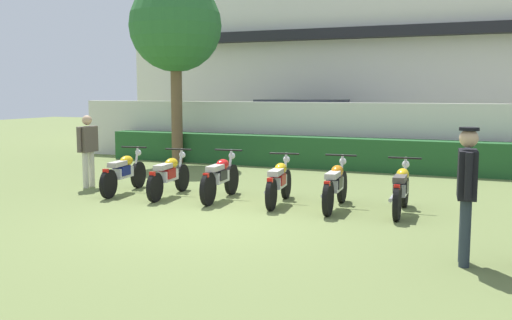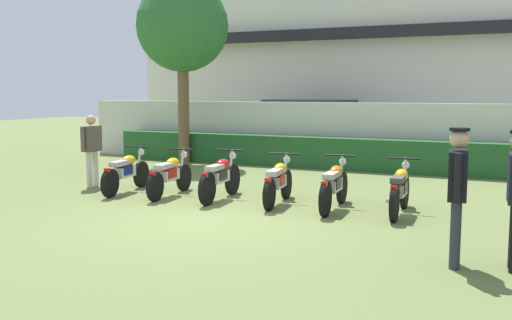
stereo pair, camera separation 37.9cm
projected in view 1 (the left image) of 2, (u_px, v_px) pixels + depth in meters
The scene contains 14 objects.
ground at pixel (206, 222), 9.73m from camera, with size 60.00×60.00×0.00m, color olive.
building at pixel (378, 46), 22.50m from camera, with size 18.19×6.50×7.78m.
compound_wall at pixel (333, 134), 16.94m from camera, with size 17.28×0.30×1.84m, color silver.
hedge_row at pixel (326, 153), 16.36m from camera, with size 13.83×0.70×0.88m, color #235628.
parked_car at pixel (306, 129), 19.07m from camera, with size 4.67×2.46×1.89m.
tree_near_inspector at pixel (175, 27), 17.16m from camera, with size 2.73×2.73×5.46m.
motorcycle_in_row_0 at pixel (124, 172), 12.41m from camera, with size 0.60×1.93×0.95m.
motorcycle_in_row_1 at pixel (169, 175), 12.00m from camera, with size 0.60×1.90×0.95m.
motorcycle_in_row_2 at pixel (220, 177), 11.62m from camera, with size 0.60×1.91×0.98m.
motorcycle_in_row_3 at pixel (279, 181), 11.18m from camera, with size 0.60×1.83×0.95m.
motorcycle_in_row_4 at pixel (335, 185), 10.72m from camera, with size 0.60×1.93×0.97m.
motorcycle_in_row_5 at pixel (401, 189), 10.31m from camera, with size 0.60×1.86×0.97m.
inspector_person at pixel (88, 145), 13.07m from camera, with size 0.22×0.66×1.63m.
officer_0 at pixel (467, 184), 7.21m from camera, with size 0.27×0.68×1.73m.
Camera 1 is at (4.45, -8.48, 2.18)m, focal length 40.81 mm.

